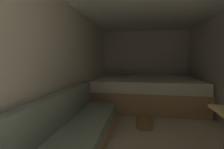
{
  "coord_description": "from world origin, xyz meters",
  "views": [
    {
      "loc": [
        -0.19,
        -0.44,
        1.17
      ],
      "look_at": [
        -0.68,
        2.52,
        0.89
      ],
      "focal_mm": 26.59,
      "sensor_mm": 36.0,
      "label": 1
    }
  ],
  "objects": [
    {
      "name": "bed",
      "position": [
        -0.0,
        3.85,
        0.35
      ],
      "size": [
        2.47,
        1.85,
        0.84
      ],
      "color": "tan",
      "rests_on": "ground"
    },
    {
      "name": "wall_left",
      "position": [
        -1.32,
        2.15,
        1.02
      ],
      "size": [
        0.05,
        5.34,
        2.04
      ],
      "primitive_type": "cube",
      "color": "beige",
      "rests_on": "ground"
    },
    {
      "name": "ground_plane",
      "position": [
        0.0,
        2.15,
        0.0
      ],
      "size": [
        7.34,
        7.34,
        0.0
      ],
      "primitive_type": "plane",
      "color": "beige"
    },
    {
      "name": "wall_back",
      "position": [
        0.0,
        4.85,
        1.02
      ],
      "size": [
        2.69,
        0.05,
        2.04
      ],
      "primitive_type": "cube",
      "color": "beige",
      "rests_on": "ground"
    },
    {
      "name": "wicker_basket",
      "position": [
        -0.09,
        2.35,
        0.1
      ],
      "size": [
        0.28,
        0.28,
        0.21
      ],
      "color": "olive",
      "rests_on": "ground"
    },
    {
      "name": "sofa_left",
      "position": [
        -1.0,
        1.36,
        0.23
      ],
      "size": [
        0.67,
        2.75,
        0.74
      ],
      "color": "tan",
      "rests_on": "ground"
    }
  ]
}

